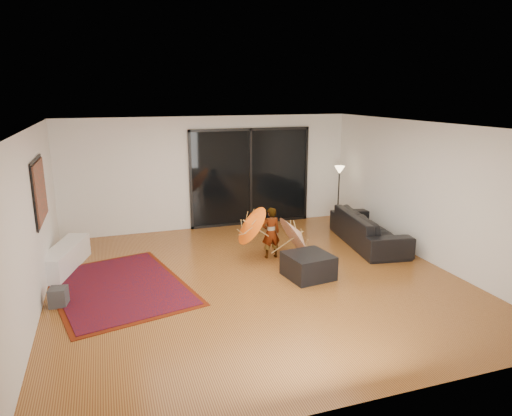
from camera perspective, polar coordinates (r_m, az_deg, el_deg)
name	(u,v)px	position (r m, az deg, el deg)	size (l,w,h in m)	color
floor	(257,280)	(8.21, 0.08, -8.97)	(7.00, 7.00, 0.00)	#9B622A
ceiling	(257,126)	(7.56, 0.09, 10.18)	(7.00, 7.00, 0.00)	white
wall_back	(211,173)	(11.08, -5.70, 4.39)	(7.00, 7.00, 0.00)	silver
wall_front	(368,287)	(4.76, 13.80, -9.56)	(7.00, 7.00, 0.00)	silver
wall_left	(31,225)	(7.48, -26.27, -1.88)	(7.00, 7.00, 0.00)	silver
wall_right	(427,192)	(9.46, 20.63, 1.83)	(7.00, 7.00, 0.00)	silver
sliding_door	(250,177)	(11.34, -0.70, 3.91)	(3.06, 0.07, 2.40)	black
painting	(40,191)	(8.37, -25.41, 1.93)	(0.04, 1.28, 1.08)	black
media_console	(65,258)	(9.33, -22.75, -5.73)	(0.41, 1.64, 0.45)	white
speaker	(59,297)	(7.86, -23.45, -10.15)	(0.26, 0.26, 0.30)	#424244
persian_rug	(119,287)	(8.25, -16.76, -9.41)	(2.66, 3.28, 0.02)	#571807
sofa	(368,229)	(10.26, 13.88, -2.52)	(2.39, 0.94, 0.70)	black
ottoman	(308,266)	(8.30, 6.55, -7.17)	(0.76, 0.76, 0.43)	black
floor_lamp	(339,178)	(11.54, 10.35, 3.66)	(0.25, 0.25, 1.47)	black
child	(271,233)	(9.11, 1.86, -3.11)	(0.38, 0.25, 1.04)	#999999
parasol_orange	(245,226)	(8.83, -1.36, -2.21)	(0.63, 0.84, 0.88)	#EF590C
parasol_white	(301,233)	(9.20, 5.70, -3.09)	(0.65, 0.96, 0.98)	white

